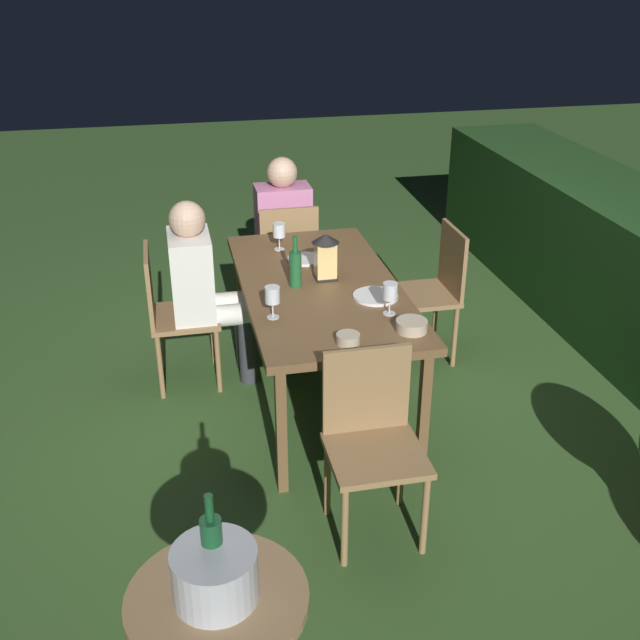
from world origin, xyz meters
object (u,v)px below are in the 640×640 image
object	(u,v)px
chair_head_far	(372,436)
wine_glass_a	(390,293)
wine_glass_c	(272,296)
ice_bucket	(215,571)
chair_side_left_a	(172,310)
chair_head_near	(287,256)
person_in_pink	(282,226)
bowl_olives	(412,325)
dining_table	(320,293)
wine_glass_b	(279,232)
chair_side_right_a	(433,287)
lantern_centerpiece	(325,254)
plate_b	(375,296)
bowl_bread	(348,338)
plate_a	(305,259)
green_bottle_on_table	(295,268)
person_in_cream	(203,284)

from	to	relation	value
chair_head_far	wine_glass_a	size ratio (longest dim) A/B	5.15
wine_glass_c	ice_bucket	bearing A→B (deg)	-14.41
chair_side_left_a	chair_head_near	size ratio (longest dim) A/B	1.00
person_in_pink	wine_glass_a	xyz separation A→B (m)	(1.75, 0.27, 0.23)
person_in_pink	bowl_olives	world-z (taller)	person_in_pink
dining_table	wine_glass_b	world-z (taller)	wine_glass_b
wine_glass_c	wine_glass_b	bearing A→B (deg)	168.73
chair_side_right_a	lantern_centerpiece	distance (m)	0.93
dining_table	plate_b	distance (m)	0.35
dining_table	chair_side_right_a	bearing A→B (deg)	115.27
bowl_olives	bowl_bread	size ratio (longest dim) A/B	1.37
chair_side_left_a	chair_head_far	distance (m)	1.71
wine_glass_c	bowl_bread	bearing A→B (deg)	41.18
plate_b	chair_side_left_a	bearing A→B (deg)	-120.25
person_in_pink	wine_glass_b	xyz separation A→B (m)	(0.74, -0.13, 0.23)
plate_a	green_bottle_on_table	bearing A→B (deg)	-18.75
wine_glass_a	bowl_olives	size ratio (longest dim) A/B	1.09
plate_a	ice_bucket	bearing A→B (deg)	-17.02
chair_side_left_a	bowl_bread	distance (m)	1.39
lantern_centerpiece	green_bottle_on_table	xyz separation A→B (m)	(0.07, -0.18, -0.04)
wine_glass_a	plate_b	size ratio (longest dim) A/B	0.70
chair_side_left_a	chair_side_right_a	bearing A→B (deg)	90.00
green_bottle_on_table	bowl_bread	world-z (taller)	green_bottle_on_table
wine_glass_b	plate_b	world-z (taller)	wine_glass_b
person_in_cream	bowl_olives	bearing A→B (deg)	42.19
dining_table	wine_glass_b	xyz separation A→B (m)	(-0.57, -0.13, 0.18)
plate_a	plate_b	xyz separation A→B (m)	(0.60, 0.27, 0.00)
chair_head_far	green_bottle_on_table	world-z (taller)	green_bottle_on_table
person_in_pink	lantern_centerpiece	xyz separation A→B (m)	(1.23, 0.05, 0.26)
person_in_cream	wine_glass_a	distance (m)	1.24
wine_glass_c	bowl_bread	world-z (taller)	wine_glass_c
wine_glass_b	bowl_bread	bearing A→B (deg)	5.29
plate_a	bowl_olives	world-z (taller)	bowl_olives
chair_head_near	chair_side_right_a	bearing A→B (deg)	48.67
chair_head_far	lantern_centerpiece	bearing A→B (deg)	177.80
chair_head_near	bowl_bread	bearing A→B (deg)	-0.52
wine_glass_c	plate_b	distance (m)	0.60
chair_side_left_a	bowl_olives	bearing A→B (deg)	47.59
bowl_bread	lantern_centerpiece	bearing A→B (deg)	175.48
chair_head_far	green_bottle_on_table	bearing A→B (deg)	-172.91
bowl_olives	wine_glass_c	bearing A→B (deg)	-114.27
green_bottle_on_table	wine_glass_a	world-z (taller)	green_bottle_on_table
wine_glass_b	chair_head_near	bearing A→B (deg)	165.96
bowl_olives	green_bottle_on_table	bearing A→B (deg)	-145.05
dining_table	plate_b	bearing A→B (deg)	46.64
person_in_cream	green_bottle_on_table	size ratio (longest dim) A/B	3.96
chair_head_near	wine_glass_b	bearing A→B (deg)	-14.04
chair_side_left_a	wine_glass_a	size ratio (longest dim) A/B	5.15
plate_b	bowl_olives	bearing A→B (deg)	8.89
wine_glass_a	lantern_centerpiece	bearing A→B (deg)	-156.69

